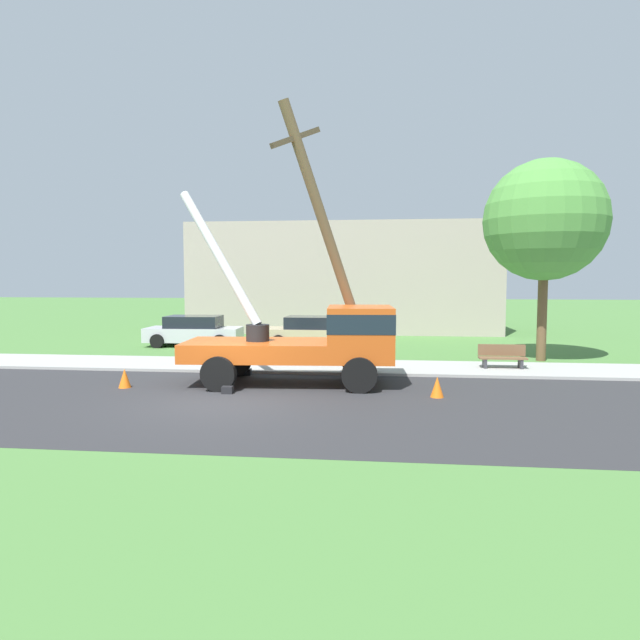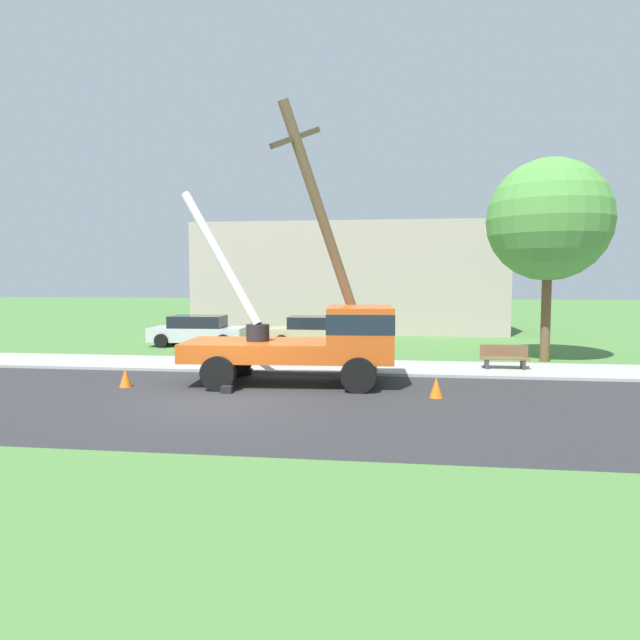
{
  "view_description": "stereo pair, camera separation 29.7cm",
  "coord_description": "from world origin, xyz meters",
  "px_view_note": "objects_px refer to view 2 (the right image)",
  "views": [
    {
      "loc": [
        4.07,
        -13.64,
        3.2
      ],
      "look_at": [
        2.24,
        2.83,
        1.93
      ],
      "focal_mm": 30.92,
      "sensor_mm": 36.0,
      "label": 1
    },
    {
      "loc": [
        4.37,
        -13.61,
        3.2
      ],
      "look_at": [
        2.24,
        2.83,
        1.93
      ],
      "focal_mm": 30.92,
      "sensor_mm": 36.0,
      "label": 2
    }
  ],
  "objects_px": {
    "utility_truck": "(317,338)",
    "parked_sedan_tan": "(316,332)",
    "park_bench": "(504,358)",
    "roadside_tree_near": "(549,220)",
    "parked_sedan_silver": "(198,331)",
    "traffic_cone_ahead": "(436,387)",
    "leaning_utility_pole": "(330,243)",
    "traffic_cone_behind": "(126,378)"
  },
  "relations": [
    {
      "from": "utility_truck",
      "to": "park_bench",
      "type": "xyz_separation_m",
      "value": [
        6.09,
        3.09,
        -0.95
      ]
    },
    {
      "from": "traffic_cone_ahead",
      "to": "traffic_cone_behind",
      "type": "height_order",
      "value": "same"
    },
    {
      "from": "traffic_cone_behind",
      "to": "parked_sedan_tan",
      "type": "relative_size",
      "value": 0.13
    },
    {
      "from": "parked_sedan_silver",
      "to": "leaning_utility_pole",
      "type": "bearing_deg",
      "value": -47.95
    },
    {
      "from": "utility_truck",
      "to": "parked_sedan_tan",
      "type": "relative_size",
      "value": 1.56
    },
    {
      "from": "leaning_utility_pole",
      "to": "park_bench",
      "type": "relative_size",
      "value": 5.24
    },
    {
      "from": "park_bench",
      "to": "parked_sedan_tan",
      "type": "bearing_deg",
      "value": 141.66
    },
    {
      "from": "traffic_cone_ahead",
      "to": "utility_truck",
      "type": "bearing_deg",
      "value": 156.49
    },
    {
      "from": "utility_truck",
      "to": "parked_sedan_silver",
      "type": "height_order",
      "value": "utility_truck"
    },
    {
      "from": "utility_truck",
      "to": "leaning_utility_pole",
      "type": "height_order",
      "value": "leaning_utility_pole"
    },
    {
      "from": "leaning_utility_pole",
      "to": "traffic_cone_ahead",
      "type": "bearing_deg",
      "value": -35.5
    },
    {
      "from": "utility_truck",
      "to": "park_bench",
      "type": "bearing_deg",
      "value": 26.89
    },
    {
      "from": "utility_truck",
      "to": "traffic_cone_ahead",
      "type": "relative_size",
      "value": 12.32
    },
    {
      "from": "leaning_utility_pole",
      "to": "roadside_tree_near",
      "type": "distance_m",
      "value": 9.25
    },
    {
      "from": "traffic_cone_ahead",
      "to": "parked_sedan_silver",
      "type": "height_order",
      "value": "parked_sedan_silver"
    },
    {
      "from": "utility_truck",
      "to": "parked_sedan_silver",
      "type": "relative_size",
      "value": 1.54
    },
    {
      "from": "roadside_tree_near",
      "to": "traffic_cone_behind",
      "type": "bearing_deg",
      "value": -153.35
    },
    {
      "from": "traffic_cone_ahead",
      "to": "roadside_tree_near",
      "type": "xyz_separation_m",
      "value": [
        4.66,
        7.13,
        5.09
      ]
    },
    {
      "from": "park_bench",
      "to": "roadside_tree_near",
      "type": "relative_size",
      "value": 0.21
    },
    {
      "from": "leaning_utility_pole",
      "to": "parked_sedan_tan",
      "type": "relative_size",
      "value": 1.89
    },
    {
      "from": "park_bench",
      "to": "roadside_tree_near",
      "type": "height_order",
      "value": "roadside_tree_near"
    },
    {
      "from": "parked_sedan_silver",
      "to": "parked_sedan_tan",
      "type": "relative_size",
      "value": 1.01
    },
    {
      "from": "leaning_utility_pole",
      "to": "parked_sedan_silver",
      "type": "height_order",
      "value": "leaning_utility_pole"
    },
    {
      "from": "parked_sedan_silver",
      "to": "utility_truck",
      "type": "bearing_deg",
      "value": -51.72
    },
    {
      "from": "parked_sedan_silver",
      "to": "parked_sedan_tan",
      "type": "distance_m",
      "value": 5.64
    },
    {
      "from": "parked_sedan_silver",
      "to": "roadside_tree_near",
      "type": "bearing_deg",
      "value": -11.5
    },
    {
      "from": "leaning_utility_pole",
      "to": "traffic_cone_behind",
      "type": "distance_m",
      "value": 7.33
    },
    {
      "from": "parked_sedan_tan",
      "to": "leaning_utility_pole",
      "type": "bearing_deg",
      "value": -79.23
    },
    {
      "from": "parked_sedan_silver",
      "to": "roadside_tree_near",
      "type": "relative_size",
      "value": 0.58
    },
    {
      "from": "traffic_cone_ahead",
      "to": "parked_sedan_tan",
      "type": "bearing_deg",
      "value": 114.16
    },
    {
      "from": "traffic_cone_ahead",
      "to": "parked_sedan_tan",
      "type": "distance_m",
      "value": 11.36
    },
    {
      "from": "leaning_utility_pole",
      "to": "roadside_tree_near",
      "type": "bearing_deg",
      "value": 32.44
    },
    {
      "from": "traffic_cone_ahead",
      "to": "park_bench",
      "type": "xyz_separation_m",
      "value": [
        2.66,
        4.58,
        0.18
      ]
    },
    {
      "from": "leaning_utility_pole",
      "to": "park_bench",
      "type": "height_order",
      "value": "leaning_utility_pole"
    },
    {
      "from": "traffic_cone_ahead",
      "to": "park_bench",
      "type": "height_order",
      "value": "park_bench"
    },
    {
      "from": "utility_truck",
      "to": "parked_sedan_tan",
      "type": "xyz_separation_m",
      "value": [
        -1.22,
        8.86,
        -0.7
      ]
    },
    {
      "from": "parked_sedan_tan",
      "to": "roadside_tree_near",
      "type": "xyz_separation_m",
      "value": [
        9.3,
        -3.22,
        4.66
      ]
    },
    {
      "from": "leaning_utility_pole",
      "to": "parked_sedan_silver",
      "type": "relative_size",
      "value": 1.87
    },
    {
      "from": "traffic_cone_ahead",
      "to": "parked_sedan_silver",
      "type": "distance_m",
      "value": 14.47
    },
    {
      "from": "utility_truck",
      "to": "leaning_utility_pole",
      "type": "distance_m",
      "value": 2.97
    },
    {
      "from": "utility_truck",
      "to": "traffic_cone_behind",
      "type": "relative_size",
      "value": 12.32
    },
    {
      "from": "parked_sedan_tan",
      "to": "park_bench",
      "type": "height_order",
      "value": "parked_sedan_tan"
    }
  ]
}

